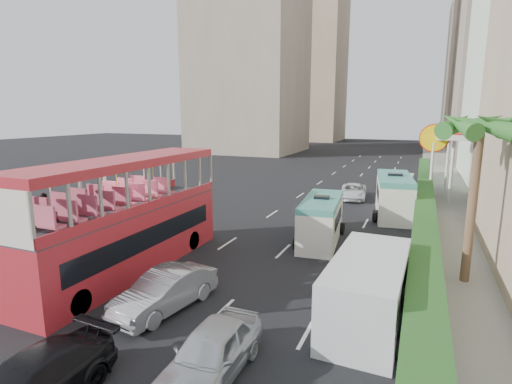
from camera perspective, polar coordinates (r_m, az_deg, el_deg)
The scene contains 18 objects.
ground_plane at distance 16.28m, azimuth -0.54°, elevation -14.10°, with size 200.00×200.00×0.00m, color black.
double_decker_bus at distance 18.49m, azimuth -17.96°, elevation -3.22°, with size 2.50×11.00×5.06m, color #B6222B.
car_silver_lane_a at distance 15.37m, azimuth -12.74°, elevation -16.02°, with size 1.49×4.29×1.41m, color #B3B5BA.
car_silver_lane_b at distance 11.89m, azimuth -6.35°, elevation -24.68°, with size 1.65×4.11×1.40m, color #B3B5BA.
van_asset at distance 34.08m, azimuth 13.66°, elevation -0.92°, with size 2.01×4.37×1.21m, color silver.
minibus_near at distance 22.12m, azimuth 9.28°, elevation -4.00°, with size 1.83×5.49×2.43m, color silver.
minibus_far at distance 28.87m, azimuth 19.08°, elevation -0.52°, with size 2.12×6.35×2.81m, color silver.
panel_van_near at distance 14.29m, azimuth 15.68°, elevation -13.32°, with size 2.25×5.63×2.25m, color silver.
panel_van_far at distance 33.65m, azimuth 19.58°, elevation 0.35°, with size 2.02×5.06×2.02m, color silver.
sidewalk at distance 39.28m, azimuth 26.88°, elevation -0.11°, with size 6.00×120.00×0.18m, color #99968C.
kerb_wall at distance 28.25m, azimuth 22.83°, elevation -2.55°, with size 0.30×44.00×1.00m, color silver.
hedge at distance 28.07m, azimuth 22.96°, elevation -0.86°, with size 1.10×44.00×0.70m, color #2D6626.
palm_tree at distance 18.01m, azimuth 28.49°, elevation -1.64°, with size 0.36×0.36×6.40m, color brown.
shell_station at distance 37.02m, azimuth 28.99°, elevation 3.26°, with size 6.50×8.00×5.50m, color silver.
tower_far_a at distance 97.36m, azimuth 30.63°, elevation 18.58°, with size 14.00×14.00×44.00m, color tan.
tower_far_b at distance 118.79m, azimuth 29.08°, elevation 16.13°, with size 14.00×14.00×40.00m, color gray.
tower_left_a at distance 77.12m, azimuth -0.99°, elevation 25.47°, with size 18.00×18.00×52.00m, color gray.
tower_left_b at distance 108.40m, azimuth 7.92°, elevation 19.59°, with size 16.00×16.00×46.00m, color tan.
Camera 1 is at (5.79, -13.54, 6.95)m, focal length 28.00 mm.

